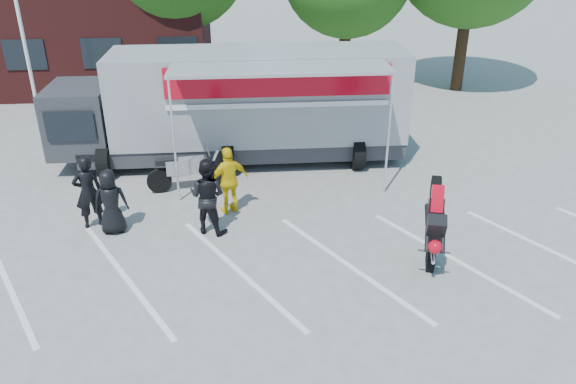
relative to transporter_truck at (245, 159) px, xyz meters
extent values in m
plane|color=#979792|center=(-0.47, -7.27, 0.00)|extent=(100.00, 100.00, 0.00)
cube|color=white|center=(-0.47, -6.27, 0.01)|extent=(18.09, 13.33, 0.01)
cube|color=#4B1918|center=(-10.47, 10.73, 3.50)|extent=(18.00, 8.00, 7.00)
cylinder|color=white|center=(-6.97, 2.73, 4.00)|extent=(0.12, 0.12, 8.00)
cylinder|color=#382314|center=(-2.47, 8.73, 1.62)|extent=(0.50, 0.50, 3.24)
cylinder|color=#382314|center=(4.53, 7.73, 1.44)|extent=(0.50, 0.50, 2.88)
cylinder|color=#382314|center=(9.53, 7.23, 1.71)|extent=(0.50, 0.50, 3.42)
imported|color=black|center=(-3.23, -4.30, 0.81)|extent=(0.85, 0.60, 1.62)
imported|color=black|center=(-3.81, -3.95, 0.92)|extent=(0.79, 0.68, 1.85)
imported|color=black|center=(-0.94, -4.46, 0.94)|extent=(1.12, 1.02, 1.88)
imported|color=yellow|center=(-0.44, -3.52, 0.89)|extent=(1.12, 0.83, 1.77)
camera|label=1|loc=(-0.12, -16.43, 6.80)|focal=35.00mm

